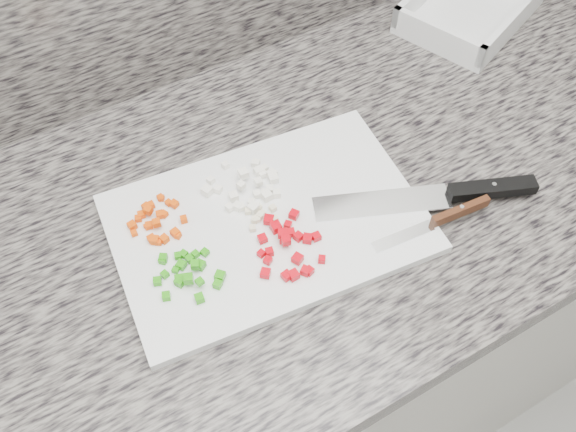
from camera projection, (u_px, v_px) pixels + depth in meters
name	position (u px, v px, depth m)	size (l,w,h in m)	color
cabinet	(262.00, 351.00, 1.27)	(3.92, 0.62, 0.86)	beige
countertop	(252.00, 219.00, 0.90)	(3.96, 0.64, 0.04)	#66615A
cutting_board	(268.00, 223.00, 0.87)	(0.41, 0.27, 0.01)	silver
carrot_pile	(156.00, 221.00, 0.85)	(0.08, 0.08, 0.02)	#DE4704
onion_pile	(250.00, 188.00, 0.88)	(0.11, 0.10, 0.02)	white
green_pepper_pile	(187.00, 273.00, 0.80)	(0.09, 0.09, 0.02)	#26930D
red_pepper_pile	(288.00, 245.00, 0.83)	(0.10, 0.11, 0.02)	#C5020E
garlic_pile	(262.00, 216.00, 0.86)	(0.05, 0.05, 0.01)	beige
chef_knife	(455.00, 194.00, 0.88)	(0.30, 0.15, 0.02)	white
paring_knife	(446.00, 217.00, 0.86)	(0.18, 0.03, 0.02)	white
tray	(470.00, 10.00, 1.12)	(0.29, 0.25, 0.05)	silver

